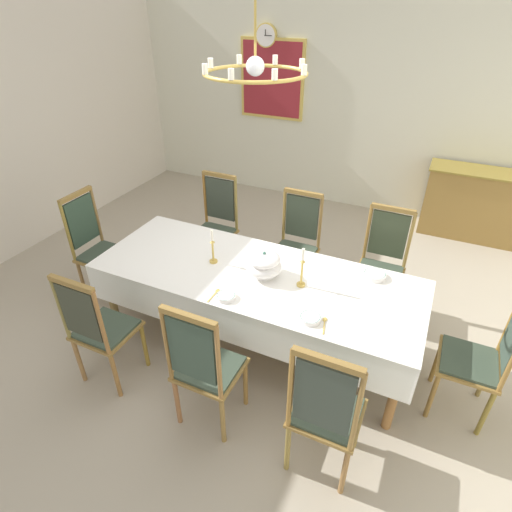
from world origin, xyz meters
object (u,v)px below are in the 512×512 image
chair_south_b (204,365)px  chair_north_c (382,263)px  bowl_near_left (226,296)px  spoon_primary (216,292)px  chair_north_b (296,244)px  bowl_near_right (310,318)px  mounted_clock (266,35)px  bowl_far_left (375,275)px  framed_painting (272,80)px  candlestick_west (213,250)px  dining_table (255,280)px  chair_south_a (99,327)px  chair_north_a (216,224)px  chandelier (255,71)px  spoon_secondary (325,321)px  chair_head_east (481,357)px  chair_south_c (325,410)px  chair_head_west (97,246)px  candlestick_east (302,271)px  soup_tureen (264,264)px  sideboard (482,205)px

chair_south_b → chair_north_c: (0.87, 1.83, -0.01)m
bowl_near_left → spoon_primary: bearing=165.7°
chair_north_b → chair_south_b: bearing=90.0°
bowl_near_right → mounted_clock: bearing=118.5°
bowl_far_left → framed_painting: 3.73m
candlestick_west → bowl_near_left: 0.54m
dining_table → framed_painting: framed_painting is taller
chair_south_a → framed_painting: 4.34m
chair_north_a → chandelier: (0.92, -0.92, 1.75)m
spoon_secondary → chair_north_c: bearing=68.1°
chair_head_east → mounted_clock: mounted_clock is taller
chair_north_b → chair_south_c: 2.03m
dining_table → bowl_near_left: 0.42m
chair_south_a → bowl_near_right: (1.52, 0.55, 0.22)m
dining_table → candlestick_west: size_ratio=8.62×
dining_table → bowl_near_left: (-0.06, -0.40, 0.09)m
chair_head_west → chair_north_a: bearing=136.6°
candlestick_west → bowl_far_left: size_ratio=1.75×
candlestick_west → spoon_secondary: 1.17m
candlestick_east → framed_painting: bearing=117.1°
chair_south_c → chair_head_east: bearing=46.4°
framed_painting → chandelier: (1.26, -3.26, 0.63)m
candlestick_west → bowl_near_right: size_ratio=2.09×
spoon_primary → chandelier: (0.17, 0.37, 1.56)m
dining_table → chair_north_a: bearing=135.0°
chair_north_a → candlestick_west: chair_north_a is taller
bowl_near_right → framed_painting: 4.18m
chair_south_a → framed_painting: framed_painting is taller
chair_head_west → bowl_far_left: (2.70, 0.36, 0.21)m
bowl_near_right → spoon_secondary: size_ratio=0.87×
chandelier → chair_north_a: bearing=135.0°
chair_north_c → candlestick_east: bearing=61.3°
soup_tureen → chandelier: chandelier is taller
chair_head_east → chandelier: chandelier is taller
bowl_near_left → chandelier: chandelier is taller
sideboard → mounted_clock: size_ratio=4.74×
chair_head_west → candlestick_west: chair_head_west is taller
dining_table → spoon_primary: 0.42m
chair_south_a → chair_north_c: size_ratio=0.98×
bowl_far_left → framed_painting: framed_painting is taller
chair_head_east → framed_painting: bearing=43.0°
framed_painting → sideboard: bearing=-4.7°
dining_table → chair_south_c: (0.91, -0.92, -0.11)m
bowl_near_right → chair_south_b: bearing=-136.0°
chandelier → soup_tureen: bearing=0.0°
chair_head_west → chandelier: bearing=90.0°
chair_north_b → chandelier: chandelier is taller
chair_head_west → mounted_clock: (0.43, 3.25, 1.67)m
chair_north_c → soup_tureen: chair_north_c is taller
chair_head_east → sideboard: 3.01m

